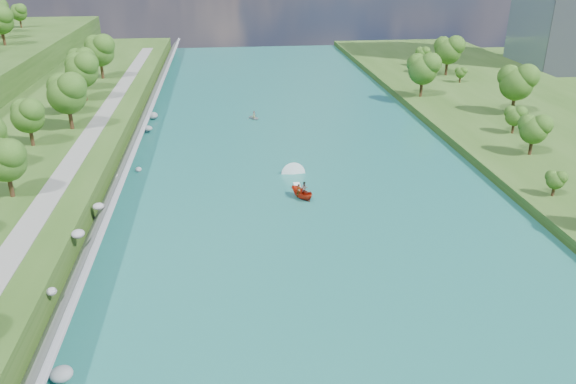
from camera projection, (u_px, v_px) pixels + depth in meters
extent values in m
plane|color=#2D5119|center=(329.00, 258.00, 62.01)|extent=(260.00, 260.00, 0.00)
cube|color=#185E5D|center=(303.00, 187.00, 80.15)|extent=(55.00, 240.00, 0.10)
cube|color=slate|center=(117.00, 183.00, 76.74)|extent=(3.54, 236.00, 4.05)
ellipsoid|color=gray|center=(61.00, 374.00, 44.46)|extent=(1.83, 1.74, 1.12)
ellipsoid|color=gray|center=(52.00, 292.00, 51.12)|extent=(0.96, 0.95, 0.75)
ellipsoid|color=gray|center=(78.00, 234.00, 59.77)|extent=(1.39, 1.54, 0.86)
ellipsoid|color=gray|center=(98.00, 206.00, 68.31)|extent=(1.42, 1.35, 0.81)
ellipsoid|color=gray|center=(120.00, 177.00, 78.49)|extent=(1.19, 1.49, 0.76)
ellipsoid|color=gray|center=(138.00, 169.00, 85.26)|extent=(1.00, 1.19, 0.75)
ellipsoid|color=gray|center=(136.00, 141.00, 93.35)|extent=(1.09, 1.18, 0.75)
ellipsoid|color=gray|center=(148.00, 128.00, 102.51)|extent=(1.77, 1.47, 0.98)
ellipsoid|color=gray|center=(153.00, 116.00, 110.60)|extent=(1.87, 1.93, 1.34)
cube|color=gray|center=(64.00, 174.00, 75.33)|extent=(3.00, 200.00, 0.10)
ellipsoid|color=#184412|center=(6.00, 163.00, 66.89)|extent=(5.26, 5.26, 8.77)
ellipsoid|color=#184412|center=(28.00, 118.00, 84.29)|extent=(5.22, 5.22, 8.69)
ellipsoid|color=#184412|center=(67.00, 96.00, 91.50)|extent=(6.69, 6.69, 11.16)
ellipsoid|color=#184412|center=(65.00, 91.00, 100.19)|extent=(5.05, 5.05, 8.42)
ellipsoid|color=#184412|center=(82.00, 72.00, 108.51)|extent=(6.69, 6.69, 11.16)
ellipsoid|color=#184412|center=(81.00, 65.00, 116.90)|extent=(6.21, 6.21, 10.35)
ellipsoid|color=#184412|center=(100.00, 53.00, 126.59)|extent=(7.02, 7.02, 11.70)
ellipsoid|color=#184412|center=(555.00, 181.00, 72.85)|extent=(2.51, 2.51, 4.19)
ellipsoid|color=#184412|center=(534.00, 131.00, 86.63)|extent=(4.58, 4.58, 7.64)
ellipsoid|color=#184412|center=(515.00, 117.00, 96.88)|extent=(3.47, 3.47, 5.79)
ellipsoid|color=#184412|center=(516.00, 85.00, 106.96)|extent=(6.81, 6.81, 11.36)
ellipsoid|color=#184412|center=(423.00, 71.00, 119.44)|extent=(6.61, 6.61, 11.01)
ellipsoid|color=#184412|center=(461.00, 73.00, 133.17)|extent=(2.64, 2.64, 4.39)
ellipsoid|color=#184412|center=(448.00, 52.00, 139.21)|extent=(6.84, 6.84, 11.41)
ellipsoid|color=#184412|center=(422.00, 55.00, 150.48)|extent=(3.71, 3.71, 6.18)
ellipsoid|color=#184412|center=(1.00, 22.00, 135.75)|extent=(6.52, 6.52, 10.87)
ellipsoid|color=#184412|center=(19.00, 14.00, 165.25)|extent=(4.84, 4.84, 8.06)
imported|color=#B1250E|center=(301.00, 193.00, 76.07)|extent=(3.35, 4.10, 1.51)
imported|color=#66605B|center=(299.00, 191.00, 75.45)|extent=(0.70, 0.47, 1.87)
imported|color=#66605B|center=(305.00, 188.00, 76.37)|extent=(0.91, 0.73, 1.81)
cube|color=white|center=(299.00, 189.00, 79.09)|extent=(0.90, 5.00, 0.06)
imported|color=#919499|center=(254.00, 117.00, 110.89)|extent=(3.07, 3.37, 0.57)
imported|color=#66605B|center=(254.00, 115.00, 110.65)|extent=(0.68, 0.49, 1.28)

